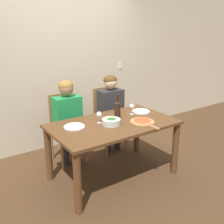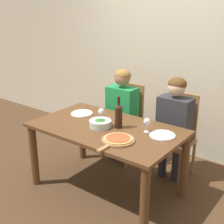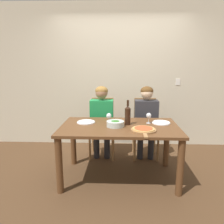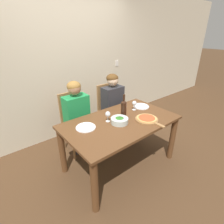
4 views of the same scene
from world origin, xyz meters
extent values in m
plane|color=#4C331E|center=(0.00, 0.00, 0.00)|extent=(40.00, 40.00, 0.00)
cube|color=beige|center=(0.00, 1.39, 1.35)|extent=(10.00, 0.05, 2.70)
cube|color=white|center=(1.10, 1.36, 1.25)|extent=(0.08, 0.01, 0.12)
cube|color=brown|center=(0.00, 0.00, 0.75)|extent=(1.59, 0.93, 0.04)
cylinder|color=brown|center=(-0.74, -0.41, 0.36)|extent=(0.09, 0.09, 0.73)
cylinder|color=brown|center=(0.74, -0.41, 0.36)|extent=(0.09, 0.09, 0.73)
cylinder|color=brown|center=(-0.74, 0.41, 0.36)|extent=(0.09, 0.09, 0.73)
cylinder|color=brown|center=(0.74, 0.41, 0.36)|extent=(0.09, 0.09, 0.73)
cube|color=#9E7042|center=(-0.30, 0.73, 0.44)|extent=(0.42, 0.42, 0.04)
cube|color=#9E7042|center=(-0.30, 0.93, 0.73)|extent=(0.38, 0.03, 0.55)
cylinder|color=#9E7042|center=(-0.49, 0.54, 0.21)|extent=(0.04, 0.04, 0.42)
cylinder|color=#9E7042|center=(-0.11, 0.54, 0.21)|extent=(0.04, 0.04, 0.42)
cylinder|color=#9E7042|center=(-0.49, 0.92, 0.21)|extent=(0.04, 0.04, 0.42)
cylinder|color=#9E7042|center=(-0.11, 0.92, 0.21)|extent=(0.04, 0.04, 0.42)
cube|color=#9E7042|center=(0.44, 0.73, 0.44)|extent=(0.42, 0.42, 0.04)
cube|color=#9E7042|center=(0.44, 0.93, 0.73)|extent=(0.38, 0.03, 0.55)
cylinder|color=#9E7042|center=(0.25, 0.54, 0.21)|extent=(0.04, 0.04, 0.42)
cylinder|color=#9E7042|center=(0.63, 0.54, 0.21)|extent=(0.04, 0.04, 0.42)
cylinder|color=#9E7042|center=(0.25, 0.92, 0.21)|extent=(0.04, 0.04, 0.42)
cylinder|color=#9E7042|center=(0.63, 0.92, 0.21)|extent=(0.04, 0.04, 0.42)
cylinder|color=#28282D|center=(-0.39, 0.65, 0.23)|extent=(0.10, 0.10, 0.46)
cylinder|color=#28282D|center=(-0.21, 0.65, 0.23)|extent=(0.10, 0.10, 0.46)
cube|color=#1E8C47|center=(-0.30, 0.71, 0.73)|extent=(0.38, 0.22, 0.54)
cylinder|color=#1E8C47|center=(-0.50, 0.47, 0.58)|extent=(0.07, 0.31, 0.14)
cylinder|color=#1E8C47|center=(-0.10, 0.47, 0.58)|extent=(0.07, 0.31, 0.14)
sphere|color=#9E7051|center=(-0.30, 0.71, 1.12)|extent=(0.20, 0.20, 0.20)
ellipsoid|color=olive|center=(-0.30, 0.72, 1.15)|extent=(0.21, 0.21, 0.15)
cylinder|color=#28282D|center=(0.35, 0.65, 0.23)|extent=(0.10, 0.10, 0.46)
cylinder|color=#28282D|center=(0.53, 0.65, 0.23)|extent=(0.10, 0.10, 0.46)
cube|color=#2D2D33|center=(0.44, 0.71, 0.73)|extent=(0.38, 0.22, 0.54)
cylinder|color=#2D2D33|center=(0.24, 0.47, 0.58)|extent=(0.07, 0.31, 0.14)
cylinder|color=#2D2D33|center=(0.64, 0.47, 0.58)|extent=(0.07, 0.31, 0.14)
sphere|color=beige|center=(0.44, 0.71, 1.12)|extent=(0.20, 0.20, 0.20)
ellipsoid|color=#563819|center=(0.44, 0.72, 1.15)|extent=(0.21, 0.21, 0.15)
cylinder|color=black|center=(0.11, 0.06, 0.88)|extent=(0.08, 0.08, 0.23)
cone|color=black|center=(0.11, 0.06, 1.01)|extent=(0.08, 0.08, 0.03)
cylinder|color=black|center=(0.11, 0.06, 1.07)|extent=(0.03, 0.03, 0.08)
cylinder|color=silver|center=(-0.06, -0.04, 0.80)|extent=(0.24, 0.24, 0.07)
ellipsoid|color=#2D6B23|center=(-0.06, -0.04, 0.80)|extent=(0.19, 0.19, 0.08)
cylinder|color=white|center=(-0.48, 0.14, 0.77)|extent=(0.26, 0.26, 0.01)
torus|color=white|center=(-0.48, 0.14, 0.78)|extent=(0.25, 0.25, 0.02)
cylinder|color=white|center=(0.59, 0.15, 0.77)|extent=(0.26, 0.26, 0.01)
torus|color=white|center=(0.59, 0.15, 0.78)|extent=(0.25, 0.25, 0.02)
cylinder|color=#9E7042|center=(0.30, -0.21, 0.77)|extent=(0.32, 0.32, 0.02)
cube|color=#9E7042|center=(0.30, -0.44, 0.77)|extent=(0.04, 0.14, 0.02)
cylinder|color=tan|center=(0.30, -0.21, 0.79)|extent=(0.28, 0.28, 0.01)
cylinder|color=#AD4C28|center=(0.30, -0.21, 0.80)|extent=(0.23, 0.23, 0.01)
cylinder|color=silver|center=(-0.15, 0.10, 0.77)|extent=(0.06, 0.06, 0.01)
cylinder|color=silver|center=(-0.15, 0.10, 0.81)|extent=(0.01, 0.01, 0.07)
ellipsoid|color=silver|center=(-0.15, 0.10, 0.88)|extent=(0.07, 0.07, 0.08)
ellipsoid|color=maroon|center=(-0.15, 0.10, 0.86)|extent=(0.06, 0.06, 0.03)
cylinder|color=silver|center=(0.41, 0.14, 0.77)|extent=(0.06, 0.06, 0.01)
cylinder|color=silver|center=(0.41, 0.14, 0.81)|extent=(0.01, 0.01, 0.07)
ellipsoid|color=silver|center=(0.41, 0.14, 0.88)|extent=(0.07, 0.07, 0.08)
ellipsoid|color=maroon|center=(0.41, 0.14, 0.86)|extent=(0.06, 0.06, 0.03)
camera|label=1|loc=(-1.78, -2.57, 1.92)|focal=42.00mm
camera|label=2|loc=(1.89, -2.40, 2.02)|focal=50.00mm
camera|label=3|loc=(0.01, -2.85, 1.58)|focal=35.00mm
camera|label=4|loc=(-1.46, -1.58, 1.91)|focal=28.00mm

